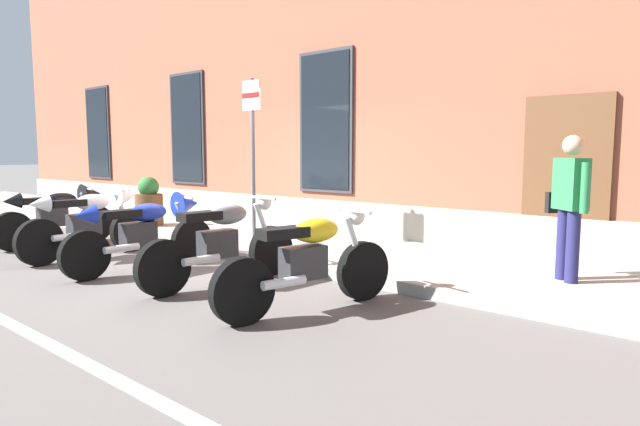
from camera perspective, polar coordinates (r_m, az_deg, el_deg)
name	(u,v)px	position (r m, az deg, el deg)	size (l,w,h in m)	color
ground_plane	(217,258)	(8.17, -10.81, -4.68)	(140.00, 140.00, 0.00)	#565451
sidewalk	(278,243)	(8.98, -4.51, -3.13)	(30.74, 2.53, 0.14)	gray
motorcycle_black_sport	(60,212)	(10.03, -25.76, 0.05)	(0.62, 1.99, 1.02)	black
motorcycle_white_sport	(92,219)	(8.66, -22.92, -0.56)	(0.62, 2.06, 1.07)	black
motorcycle_blue_sport	(148,228)	(7.49, -17.71, -1.55)	(0.62, 2.15, 1.02)	black
motorcycle_grey_naked	(223,243)	(6.44, -10.22, -3.14)	(0.62, 2.14, 1.02)	black
motorcycle_yellow_naked	(309,262)	(5.28, -1.14, -5.24)	(0.72, 2.03, 0.98)	black
pedestrian_striped_shirt	(570,201)	(6.48, 24.85, 1.19)	(0.56, 0.48, 1.60)	#1E1E4C
parking_sign	(252,139)	(8.29, -7.14, 7.79)	(0.36, 0.07, 2.52)	#4C4C51
barrel_planter	(149,204)	(11.01, -17.61, 0.92)	(0.56, 0.56, 0.95)	brown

